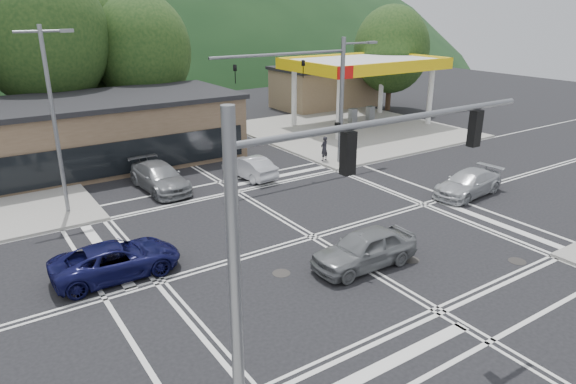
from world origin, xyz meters
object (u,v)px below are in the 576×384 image
car_queue_b (218,137)px  pedestrian (324,149)px  car_northbound (160,177)px  car_silver_east (468,183)px  car_queue_a (249,167)px  car_grey_center (364,249)px  car_blue_west (116,260)px

car_queue_b → pedestrian: size_ratio=2.83×
car_northbound → car_queue_b: bearing=40.4°
car_silver_east → car_queue_b: (-6.85, 16.58, 0.12)m
car_queue_a → pedestrian: size_ratio=2.46×
car_northbound → car_queue_a: bearing=-12.4°
car_grey_center → car_silver_east: car_grey_center is taller
car_queue_a → car_queue_b: 7.44m
car_blue_west → car_queue_b: (11.71, 14.91, 0.12)m
car_queue_a → car_northbound: bearing=-16.1°
car_northbound → pedestrian: size_ratio=3.10×
car_grey_center → car_silver_east: bearing=107.8°
car_silver_east → car_queue_a: 12.52m
car_queue_a → pedestrian: pedestrian is taller
car_queue_b → car_silver_east: bearing=113.5°
car_blue_west → car_grey_center: bearing=-118.4°
car_silver_east → pedestrian: (-2.77, 9.24, 0.30)m
car_grey_center → pedestrian: (7.44, 12.25, 0.21)m
car_blue_west → car_queue_a: size_ratio=1.19×
car_blue_west → car_silver_east: bearing=-94.2°
car_blue_west → pedestrian: (15.79, 7.56, 0.30)m
car_blue_west → car_queue_a: car_blue_west is taller
car_silver_east → car_queue_a: size_ratio=1.15×
car_grey_center → car_silver_east: 10.64m
car_silver_east → car_queue_b: bearing=-163.2°
car_silver_east → car_queue_b: size_ratio=1.00×
car_grey_center → car_queue_b: (3.36, 19.59, 0.03)m
car_queue_a → car_northbound: size_ratio=0.79×
car_queue_a → car_northbound: 5.35m
car_silver_east → pedestrian: 9.65m
car_blue_west → car_queue_b: bearing=-37.2°
car_grey_center → pedestrian: pedestrian is taller
car_blue_west → car_northbound: car_northbound is taller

